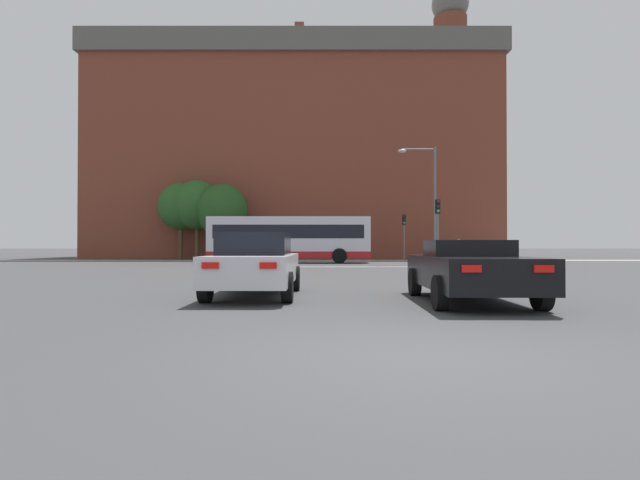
{
  "coord_description": "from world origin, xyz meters",
  "views": [
    {
      "loc": [
        -0.97,
        -5.24,
        1.17
      ],
      "look_at": [
        -0.96,
        26.81,
        1.54
      ],
      "focal_mm": 28.0,
      "sensor_mm": 36.0,
      "label": 1
    }
  ],
  "objects_px": {
    "traffic_light_near_right": "(438,221)",
    "pedestrian_walking_east": "(280,248)",
    "street_lamp_junction": "(428,192)",
    "pedestrian_waiting": "(240,247)",
    "car_roadster_right": "(469,270)",
    "car_saloon_left": "(255,264)",
    "bus_crossing_lead": "(289,238)",
    "traffic_light_far_right": "(404,229)",
    "pedestrian_walking_west": "(459,248)"
  },
  "relations": [
    {
      "from": "bus_crossing_lead",
      "to": "traffic_light_far_right",
      "type": "bearing_deg",
      "value": 119.52
    },
    {
      "from": "car_roadster_right",
      "to": "pedestrian_walking_west",
      "type": "distance_m",
      "value": 30.4
    },
    {
      "from": "street_lamp_junction",
      "to": "pedestrian_walking_west",
      "type": "relative_size",
      "value": 4.17
    },
    {
      "from": "car_saloon_left",
      "to": "traffic_light_far_right",
      "type": "height_order",
      "value": "traffic_light_far_right"
    },
    {
      "from": "car_saloon_left",
      "to": "traffic_light_far_right",
      "type": "bearing_deg",
      "value": 74.02
    },
    {
      "from": "bus_crossing_lead",
      "to": "traffic_light_near_right",
      "type": "bearing_deg",
      "value": 57.44
    },
    {
      "from": "traffic_light_near_right",
      "to": "traffic_light_far_right",
      "type": "bearing_deg",
      "value": 90.78
    },
    {
      "from": "bus_crossing_lead",
      "to": "pedestrian_waiting",
      "type": "distance_m",
      "value": 6.53
    },
    {
      "from": "traffic_light_near_right",
      "to": "pedestrian_waiting",
      "type": "xyz_separation_m",
      "value": [
        -12.96,
        10.59,
        -1.49
      ]
    },
    {
      "from": "pedestrian_waiting",
      "to": "car_saloon_left",
      "type": "bearing_deg",
      "value": -158.28
    },
    {
      "from": "bus_crossing_lead",
      "to": "traffic_light_near_right",
      "type": "height_order",
      "value": "traffic_light_near_right"
    },
    {
      "from": "traffic_light_near_right",
      "to": "pedestrian_walking_west",
      "type": "height_order",
      "value": "traffic_light_near_right"
    },
    {
      "from": "pedestrian_walking_east",
      "to": "traffic_light_far_right",
      "type": "bearing_deg",
      "value": 106.32
    },
    {
      "from": "traffic_light_far_right",
      "to": "pedestrian_walking_east",
      "type": "xyz_separation_m",
      "value": [
        -9.73,
        0.33,
        -1.47
      ]
    },
    {
      "from": "traffic_light_far_right",
      "to": "pedestrian_waiting",
      "type": "distance_m",
      "value": 12.89
    },
    {
      "from": "pedestrian_walking_east",
      "to": "car_roadster_right",
      "type": "bearing_deg",
      "value": 30.54
    },
    {
      "from": "traffic_light_near_right",
      "to": "pedestrian_walking_east",
      "type": "height_order",
      "value": "traffic_light_near_right"
    },
    {
      "from": "bus_crossing_lead",
      "to": "traffic_light_near_right",
      "type": "relative_size",
      "value": 2.85
    },
    {
      "from": "bus_crossing_lead",
      "to": "pedestrian_walking_east",
      "type": "height_order",
      "value": "bus_crossing_lead"
    },
    {
      "from": "traffic_light_far_right",
      "to": "pedestrian_walking_east",
      "type": "relative_size",
      "value": 2.15
    },
    {
      "from": "car_saloon_left",
      "to": "bus_crossing_lead",
      "type": "xyz_separation_m",
      "value": [
        -0.59,
        22.35,
        0.91
      ]
    },
    {
      "from": "street_lamp_junction",
      "to": "traffic_light_near_right",
      "type": "bearing_deg",
      "value": -84.18
    },
    {
      "from": "car_roadster_right",
      "to": "pedestrian_walking_east",
      "type": "height_order",
      "value": "pedestrian_walking_east"
    },
    {
      "from": "street_lamp_junction",
      "to": "pedestrian_walking_east",
      "type": "relative_size",
      "value": 4.25
    },
    {
      "from": "car_saloon_left",
      "to": "traffic_light_near_right",
      "type": "bearing_deg",
      "value": 64.41
    },
    {
      "from": "car_saloon_left",
      "to": "pedestrian_walking_west",
      "type": "height_order",
      "value": "pedestrian_walking_west"
    },
    {
      "from": "traffic_light_far_right",
      "to": "car_roadster_right",
      "type": "bearing_deg",
      "value": -96.93
    },
    {
      "from": "street_lamp_junction",
      "to": "pedestrian_waiting",
      "type": "xyz_separation_m",
      "value": [
        -12.79,
        8.92,
        -3.3
      ]
    },
    {
      "from": "pedestrian_waiting",
      "to": "pedestrian_walking_west",
      "type": "height_order",
      "value": "pedestrian_waiting"
    },
    {
      "from": "car_saloon_left",
      "to": "car_roadster_right",
      "type": "relative_size",
      "value": 1.0
    },
    {
      "from": "car_roadster_right",
      "to": "pedestrian_walking_west",
      "type": "xyz_separation_m",
      "value": [
        7.96,
        29.34,
        0.33
      ]
    },
    {
      "from": "traffic_light_near_right",
      "to": "pedestrian_waiting",
      "type": "height_order",
      "value": "traffic_light_near_right"
    },
    {
      "from": "pedestrian_walking_west",
      "to": "traffic_light_near_right",
      "type": "bearing_deg",
      "value": -36.59
    },
    {
      "from": "street_lamp_junction",
      "to": "pedestrian_walking_east",
      "type": "xyz_separation_m",
      "value": [
        -9.7,
        9.16,
        -3.4
      ]
    },
    {
      "from": "traffic_light_far_right",
      "to": "pedestrian_walking_east",
      "type": "distance_m",
      "value": 9.84
    },
    {
      "from": "car_roadster_right",
      "to": "pedestrian_waiting",
      "type": "xyz_separation_m",
      "value": [
        -9.36,
        28.56,
        0.41
      ]
    },
    {
      "from": "car_roadster_right",
      "to": "traffic_light_near_right",
      "type": "height_order",
      "value": "traffic_light_near_right"
    },
    {
      "from": "pedestrian_waiting",
      "to": "pedestrian_walking_east",
      "type": "xyz_separation_m",
      "value": [
        3.09,
        0.24,
        -0.1
      ]
    },
    {
      "from": "car_roadster_right",
      "to": "street_lamp_junction",
      "type": "height_order",
      "value": "street_lamp_junction"
    },
    {
      "from": "car_saloon_left",
      "to": "pedestrian_waiting",
      "type": "distance_m",
      "value": 27.74
    },
    {
      "from": "street_lamp_junction",
      "to": "pedestrian_walking_west",
      "type": "bearing_deg",
      "value": 64.96
    },
    {
      "from": "car_saloon_left",
      "to": "traffic_light_near_right",
      "type": "height_order",
      "value": "traffic_light_near_right"
    },
    {
      "from": "car_saloon_left",
      "to": "car_roadster_right",
      "type": "bearing_deg",
      "value": -14.49
    },
    {
      "from": "traffic_light_near_right",
      "to": "pedestrian_walking_east",
      "type": "distance_m",
      "value": 14.73
    },
    {
      "from": "traffic_light_near_right",
      "to": "bus_crossing_lead",
      "type": "bearing_deg",
      "value": 147.44
    },
    {
      "from": "car_roadster_right",
      "to": "traffic_light_near_right",
      "type": "bearing_deg",
      "value": 79.87
    },
    {
      "from": "traffic_light_far_right",
      "to": "pedestrian_waiting",
      "type": "relative_size",
      "value": 1.97
    },
    {
      "from": "street_lamp_junction",
      "to": "pedestrian_walking_east",
      "type": "height_order",
      "value": "street_lamp_junction"
    },
    {
      "from": "car_roadster_right",
      "to": "bus_crossing_lead",
      "type": "height_order",
      "value": "bus_crossing_lead"
    },
    {
      "from": "car_roadster_right",
      "to": "traffic_light_far_right",
      "type": "height_order",
      "value": "traffic_light_far_right"
    }
  ]
}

